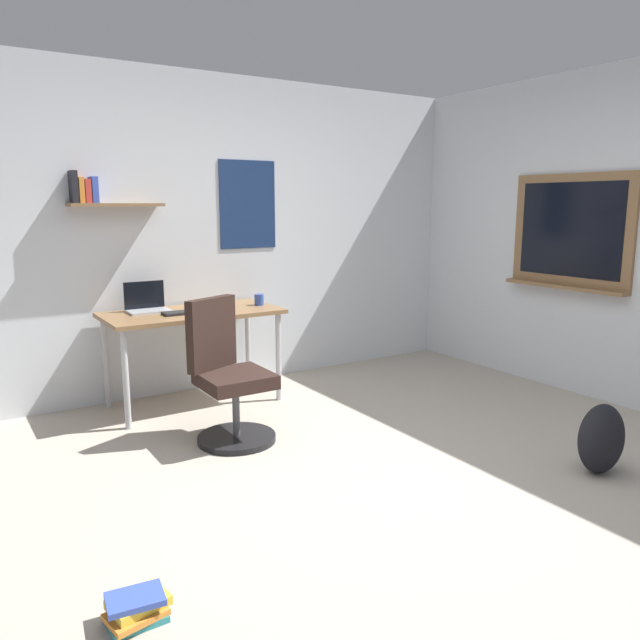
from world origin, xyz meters
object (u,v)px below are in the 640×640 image
at_px(office_chair, 228,381).
at_px(backpack, 601,439).
at_px(computer_mouse, 222,308).
at_px(book_stack_on_floor, 137,608).
at_px(laptop, 147,305).
at_px(desk, 192,321).
at_px(keyboard, 188,312).
at_px(coffee_mug, 259,300).

xyz_separation_m(office_chair, backpack, (1.62, -1.65, -0.20)).
distance_m(computer_mouse, book_stack_on_floor, 2.73).
bearing_deg(laptop, backpack, -55.39).
xyz_separation_m(laptop, backpack, (1.83, -2.65, -0.59)).
height_order(desk, backpack, desk).
xyz_separation_m(laptop, keyboard, (0.23, -0.24, -0.04)).
relative_size(keyboard, book_stack_on_floor, 1.47).
relative_size(desk, book_stack_on_floor, 5.29).
height_order(laptop, keyboard, laptop).
distance_m(keyboard, coffee_mug, 0.63).
xyz_separation_m(computer_mouse, backpack, (1.32, -2.41, -0.55)).
distance_m(keyboard, book_stack_on_floor, 2.60).
relative_size(laptop, book_stack_on_floor, 1.24).
bearing_deg(desk, book_stack_on_floor, -116.03).
xyz_separation_m(keyboard, computer_mouse, (0.28, 0.00, 0.01)).
height_order(office_chair, backpack, office_chair).
bearing_deg(computer_mouse, desk, 158.41).
bearing_deg(desk, laptop, 152.13).
height_order(office_chair, coffee_mug, office_chair).
distance_m(keyboard, backpack, 2.94).
bearing_deg(office_chair, backpack, -45.61).
relative_size(office_chair, coffee_mug, 10.33).
relative_size(desk, office_chair, 1.40).
height_order(desk, coffee_mug, coffee_mug).
bearing_deg(backpack, book_stack_on_floor, 176.74).
height_order(coffee_mug, backpack, coffee_mug).
distance_m(desk, book_stack_on_floor, 2.68).
xyz_separation_m(laptop, coffee_mug, (0.86, -0.19, -0.01)).
height_order(laptop, book_stack_on_floor, laptop).
bearing_deg(office_chair, computer_mouse, 68.52).
bearing_deg(laptop, book_stack_on_floor, -108.67).
bearing_deg(backpack, desk, 121.55).
height_order(keyboard, book_stack_on_floor, keyboard).
distance_m(laptop, backpack, 3.28).
bearing_deg(book_stack_on_floor, coffee_mug, 53.50).
xyz_separation_m(office_chair, coffee_mug, (0.65, 0.81, 0.38)).
relative_size(office_chair, laptop, 3.06).
xyz_separation_m(office_chair, laptop, (-0.21, 1.00, 0.39)).
relative_size(laptop, computer_mouse, 2.98).
distance_m(office_chair, keyboard, 0.83).
distance_m(desk, keyboard, 0.14).
xyz_separation_m(computer_mouse, book_stack_on_floor, (-1.36, -2.26, -0.71)).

